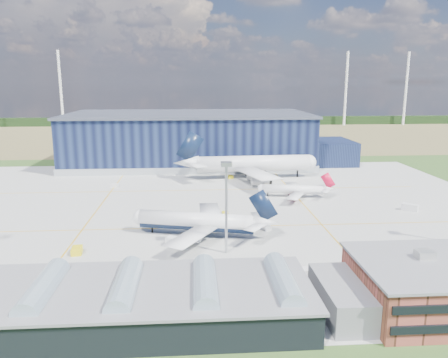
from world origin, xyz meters
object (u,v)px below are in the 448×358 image
at_px(gse_tug_a, 77,251).
at_px(gse_van_c, 300,275).
at_px(gse_van_a, 177,242).
at_px(gse_cart_b, 115,186).
at_px(car_b, 323,274).
at_px(gse_tug_b, 225,214).
at_px(airliner_navy, 197,212).
at_px(gse_van_b, 410,207).
at_px(gse_tug_c, 230,177).
at_px(airliner_widebody, 254,155).
at_px(gse_cart_a, 266,228).
at_px(airliner_red, 293,185).
at_px(airstair, 162,276).
at_px(light_mast_center, 226,193).

xyz_separation_m(gse_tug_a, gse_van_c, (51.53, -18.13, 0.36)).
relative_size(gse_van_a, gse_cart_b, 1.76).
bearing_deg(car_b, gse_cart_b, 48.16).
xyz_separation_m(gse_tug_b, gse_cart_b, (-41.65, 41.44, 0.06)).
height_order(gse_tug_a, gse_tug_b, gse_tug_a).
height_order(airliner_navy, gse_tug_a, airliner_navy).
bearing_deg(gse_van_b, gse_tug_c, 84.73).
bearing_deg(gse_van_c, gse_tug_a, 56.27).
bearing_deg(airliner_widebody, gse_tug_a, -126.30).
distance_m(gse_van_a, gse_cart_a, 27.39).
xyz_separation_m(gse_van_b, gse_cart_b, (-102.79, 40.12, -0.47)).
bearing_deg(airliner_red, car_b, 94.26).
bearing_deg(gse_tug_c, gse_van_c, -104.00).
height_order(airstair, car_b, airstair).
bearing_deg(gse_tug_b, gse_cart_b, 135.93).
bearing_deg(gse_tug_a, airliner_navy, 13.39).
xyz_separation_m(airliner_navy, gse_cart_b, (-32.56, 59.17, -6.07)).
height_order(airliner_navy, airliner_widebody, airliner_widebody).
height_order(gse_tug_b, airstair, airstair).
height_order(airliner_widebody, gse_van_a, airliner_widebody).
bearing_deg(gse_van_a, gse_tug_a, 121.17).
distance_m(light_mast_center, gse_van_a, 19.51).
bearing_deg(light_mast_center, gse_van_c, -47.44).
bearing_deg(light_mast_center, gse_van_b, 27.00).
bearing_deg(gse_tug_a, gse_van_a, 0.37).
bearing_deg(gse_van_a, airliner_red, -17.05).
xyz_separation_m(airliner_navy, gse_tug_b, (9.09, 17.73, -6.14)).
distance_m(gse_cart_b, airstair, 91.73).
bearing_deg(car_b, gse_cart_a, 27.05).
relative_size(light_mast_center, gse_van_b, 4.58).
height_order(airliner_widebody, gse_cart_a, airliner_widebody).
bearing_deg(gse_van_c, airliner_red, -25.67).
xyz_separation_m(airliner_navy, gse_tug_c, (15.13, 72.50, -6.04)).
height_order(gse_tug_a, gse_van_a, gse_van_a).
xyz_separation_m(gse_van_a, gse_cart_b, (-27.39, 67.03, -0.53)).
bearing_deg(gse_cart_a, gse_van_b, -5.17).
xyz_separation_m(gse_cart_a, airstair, (-27.35, -32.70, 1.13)).
bearing_deg(gse_van_b, airliner_navy, 144.04).
xyz_separation_m(airliner_red, gse_van_c, (-13.61, -68.00, -3.48)).
relative_size(airliner_red, gse_cart_b, 9.11).
relative_size(gse_van_a, gse_tug_c, 1.71).
xyz_separation_m(gse_tug_a, car_b, (56.90, -16.99, -0.21)).
bearing_deg(airliner_red, airliner_navy, 58.96).
bearing_deg(gse_van_a, airstair, -162.72).
bearing_deg(airstair, airliner_widebody, 47.53).
bearing_deg(gse_cart_a, gse_cart_b, 111.07).
height_order(airliner_navy, car_b, airliner_navy).
bearing_deg(airliner_red, light_mast_center, 72.73).
relative_size(light_mast_center, airliner_red, 0.80).
distance_m(gse_cart_b, car_b, 105.65).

